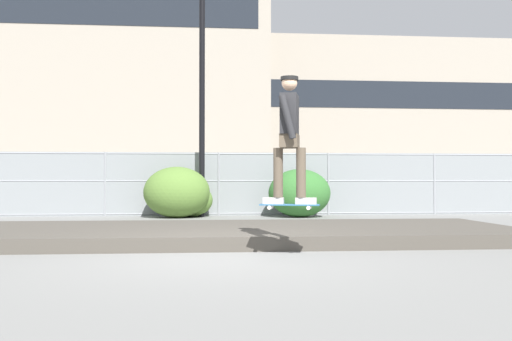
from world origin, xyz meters
TOP-DOWN VIEW (x-y plane):
  - ground_plane at (0.00, 0.00)m, footprint 120.00×120.00m
  - gravel_berm at (0.00, 2.20)m, footprint 10.13×3.58m
  - skateboard at (0.77, -0.17)m, footprint 0.82×0.40m
  - skater at (0.77, -0.17)m, footprint 0.72×0.62m
  - chain_fence at (0.00, 8.80)m, footprint 19.63×0.06m
  - street_lamp at (-0.48, 8.23)m, footprint 0.44×0.44m
  - parked_car_near at (-4.03, 11.68)m, footprint 4.48×2.10m
  - library_building at (-7.96, 44.38)m, footprint 25.45×15.05m
  - office_block at (17.21, 50.05)m, footprint 30.69×14.79m
  - shrub_left at (-1.17, 7.95)m, footprint 1.82×1.49m
  - shrub_center at (-0.79, 8.30)m, footprint 1.22×1.00m
  - shrub_right at (2.24, 7.89)m, footprint 1.75×1.43m

SIDE VIEW (x-z plane):
  - ground_plane at x=0.00m, z-range 0.00..0.00m
  - gravel_berm at x=0.00m, z-range 0.00..0.22m
  - shrub_center at x=-0.79m, z-range 0.00..0.94m
  - shrub_right at x=2.24m, z-range 0.00..1.35m
  - skateboard at x=0.77m, z-range 0.66..0.73m
  - shrub_left at x=-1.17m, z-range 0.00..1.41m
  - parked_car_near at x=-4.03m, z-range 0.01..1.67m
  - chain_fence at x=0.00m, z-range 0.01..1.86m
  - skater at x=0.77m, z-range 0.83..2.56m
  - street_lamp at x=-0.48m, z-range 0.84..7.98m
  - office_block at x=17.21m, z-range 0.00..14.45m
  - library_building at x=-7.96m, z-range 0.00..23.31m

